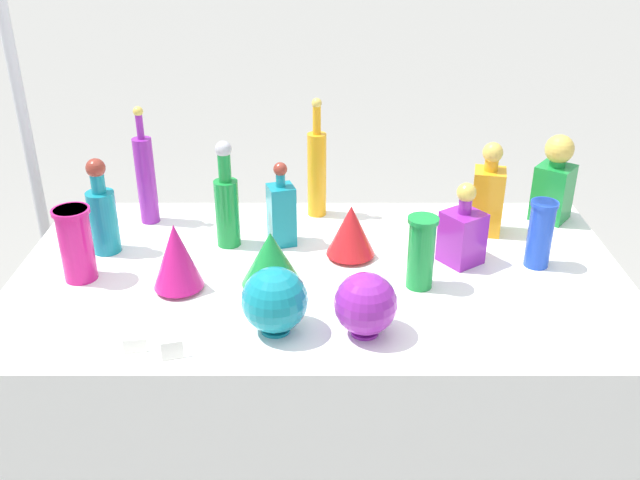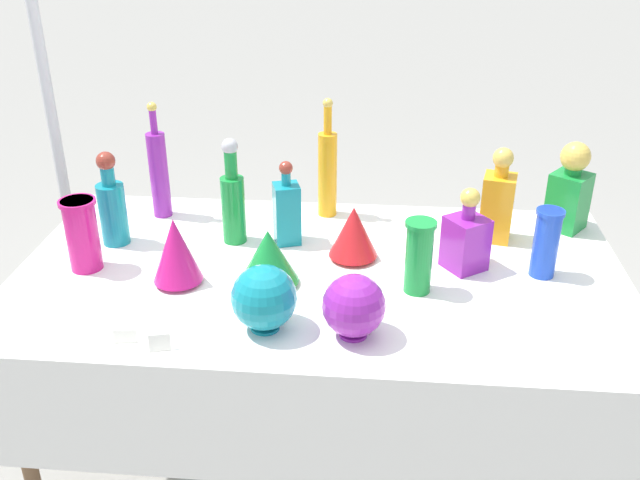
# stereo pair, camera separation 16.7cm
# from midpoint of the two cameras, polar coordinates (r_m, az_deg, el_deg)

# --- Properties ---
(ground_plane) EXTENTS (40.00, 40.00, 0.00)m
(ground_plane) POSITION_cam_midpoint_polar(r_m,az_deg,el_deg) (2.54, -1.97, -17.60)
(ground_plane) COLOR gray
(display_table) EXTENTS (1.78, 0.98, 0.76)m
(display_table) POSITION_cam_midpoint_polar(r_m,az_deg,el_deg) (2.08, -2.30, -4.52)
(display_table) COLOR white
(display_table) RESTS_ON ground
(tall_bottle_0) EXTENTS (0.06, 0.06, 0.39)m
(tall_bottle_0) POSITION_cam_midpoint_polar(r_m,az_deg,el_deg) (2.41, -15.74, 4.80)
(tall_bottle_0) COLOR purple
(tall_bottle_0) RESTS_ON display_table
(tall_bottle_1) EXTENTS (0.07, 0.07, 0.34)m
(tall_bottle_1) POSITION_cam_midpoint_polar(r_m,az_deg,el_deg) (2.20, -9.65, 2.83)
(tall_bottle_1) COLOR #198C38
(tall_bottle_1) RESTS_ON display_table
(tall_bottle_2) EXTENTS (0.08, 0.08, 0.30)m
(tall_bottle_2) POSITION_cam_midpoint_polar(r_m,az_deg,el_deg) (2.26, -19.07, 1.93)
(tall_bottle_2) COLOR teal
(tall_bottle_2) RESTS_ON display_table
(tall_bottle_3) EXTENTS (0.06, 0.06, 0.40)m
(tall_bottle_3) POSITION_cam_midpoint_polar(r_m,az_deg,el_deg) (2.37, -2.30, 5.57)
(tall_bottle_3) COLOR orange
(tall_bottle_3) RESTS_ON display_table
(square_decanter_0) EXTENTS (0.12, 0.12, 0.30)m
(square_decanter_0) POSITION_cam_midpoint_polar(r_m,az_deg,el_deg) (2.30, 11.26, 3.52)
(square_decanter_0) COLOR orange
(square_decanter_0) RESTS_ON display_table
(square_decanter_1) EXTENTS (0.15, 0.15, 0.29)m
(square_decanter_1) POSITION_cam_midpoint_polar(r_m,az_deg,el_deg) (2.45, 16.38, 4.56)
(square_decanter_1) COLOR #198C38
(square_decanter_1) RESTS_ON display_table
(square_decanter_2) EXTENTS (0.10, 0.10, 0.27)m
(square_decanter_2) POSITION_cam_midpoint_polar(r_m,az_deg,el_deg) (2.20, -5.29, 2.23)
(square_decanter_2) COLOR teal
(square_decanter_2) RESTS_ON display_table
(square_decanter_3) EXTENTS (0.15, 0.15, 0.25)m
(square_decanter_3) POSITION_cam_midpoint_polar(r_m,az_deg,el_deg) (2.12, 9.12, 0.57)
(square_decanter_3) COLOR purple
(square_decanter_3) RESTS_ON display_table
(slender_vase_0) EXTENTS (0.10, 0.10, 0.22)m
(slender_vase_0) POSITION_cam_midpoint_polar(r_m,az_deg,el_deg) (2.13, -21.11, -0.24)
(slender_vase_0) COLOR #C61972
(slender_vase_0) RESTS_ON display_table
(slender_vase_1) EXTENTS (0.08, 0.08, 0.20)m
(slender_vase_1) POSITION_cam_midpoint_polar(r_m,az_deg,el_deg) (2.14, 15.10, 0.58)
(slender_vase_1) COLOR blue
(slender_vase_1) RESTS_ON display_table
(slender_vase_2) EXTENTS (0.09, 0.09, 0.21)m
(slender_vase_2) POSITION_cam_midpoint_polar(r_m,az_deg,el_deg) (1.96, 5.70, -0.88)
(slender_vase_2) COLOR #198C38
(slender_vase_2) RESTS_ON display_table
(fluted_vase_0) EXTENTS (0.14, 0.14, 0.20)m
(fluted_vase_0) POSITION_cam_midpoint_polar(r_m,az_deg,el_deg) (2.00, -13.79, -1.33)
(fluted_vase_0) COLOR #C61972
(fluted_vase_0) RESTS_ON display_table
(fluted_vase_1) EXTENTS (0.17, 0.17, 0.17)m
(fluted_vase_1) POSITION_cam_midpoint_polar(r_m,az_deg,el_deg) (1.97, -6.36, -1.54)
(fluted_vase_1) COLOR #198C38
(fluted_vase_1) RESTS_ON display_table
(fluted_vase_2) EXTENTS (0.15, 0.15, 0.17)m
(fluted_vase_2) POSITION_cam_midpoint_polar(r_m,az_deg,el_deg) (2.12, 0.23, 0.72)
(fluted_vase_2) COLOR red
(fluted_vase_2) RESTS_ON display_table
(round_bowl_0) EXTENTS (0.17, 0.17, 0.17)m
(round_bowl_0) POSITION_cam_midpoint_polar(r_m,az_deg,el_deg) (1.78, -6.32, -4.88)
(round_bowl_0) COLOR teal
(round_bowl_0) RESTS_ON display_table
(round_bowl_1) EXTENTS (0.16, 0.16, 0.17)m
(round_bowl_1) POSITION_cam_midpoint_polar(r_m,az_deg,el_deg) (1.76, 0.97, -5.20)
(round_bowl_1) COLOR purple
(round_bowl_1) RESTS_ON display_table
(price_tag_left) EXTENTS (0.05, 0.03, 0.04)m
(price_tag_left) POSITION_cam_midpoint_polar(r_m,az_deg,el_deg) (1.76, -14.41, -8.66)
(price_tag_left) COLOR white
(price_tag_left) RESTS_ON display_table
(price_tag_center) EXTENTS (0.06, 0.02, 0.03)m
(price_tag_center) POSITION_cam_midpoint_polar(r_m,az_deg,el_deg) (1.81, -17.17, -8.20)
(price_tag_center) COLOR white
(price_tag_center) RESTS_ON display_table
(cardboard_box_behind_left) EXTENTS (0.52, 0.43, 0.34)m
(cardboard_box_behind_left) POSITION_cam_midpoint_polar(r_m,az_deg,el_deg) (3.35, 4.14, -2.74)
(cardboard_box_behind_left) COLOR tan
(cardboard_box_behind_left) RESTS_ON ground
(canopy_pole) EXTENTS (0.18, 0.18, 2.38)m
(canopy_pole) POSITION_cam_midpoint_polar(r_m,az_deg,el_deg) (2.92, -24.03, 7.63)
(canopy_pole) COLOR silver
(canopy_pole) RESTS_ON ground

